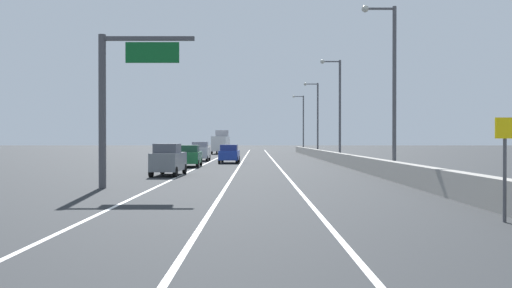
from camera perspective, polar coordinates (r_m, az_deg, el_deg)
ground_plane at (r=66.38m, az=0.56°, el=-1.59°), size 320.00×320.00×0.00m
lane_stripe_left at (r=57.60m, az=-4.86°, el=-1.90°), size 0.16×130.00×0.00m
lane_stripe_center at (r=57.41m, az=-1.37°, el=-1.91°), size 0.16×130.00×0.00m
lane_stripe_right at (r=57.42m, az=2.12°, el=-1.91°), size 0.16×130.00×0.00m
jersey_barrier_right at (r=43.13m, az=10.85°, el=-1.97°), size 0.60×120.00×1.10m
overhead_sign_gantry at (r=26.65m, az=-14.64°, el=5.53°), size 4.68×0.36×7.50m
speed_advisory_sign at (r=16.65m, az=25.46°, el=-1.65°), size 0.60×0.11×3.00m
lamp_post_right_second at (r=33.48m, az=14.46°, el=6.77°), size 2.14×0.44×10.60m
lamp_post_right_third at (r=54.72m, az=8.94°, el=4.32°), size 2.14×0.44×10.60m
lamp_post_right_fourth at (r=76.24m, az=6.64°, el=3.22°), size 2.14×0.44×10.60m
lamp_post_right_fifth at (r=97.81m, az=5.13°, el=2.61°), size 2.14×0.44×10.60m
car_green_0 at (r=46.49m, az=-7.08°, el=-1.29°), size 2.01×4.62×1.90m
car_silver_1 at (r=59.52m, az=-5.90°, el=-0.80°), size 2.00×4.58×2.14m
car_gray_2 at (r=35.30m, az=-9.33°, el=-1.69°), size 1.91×4.33×2.11m
car_blue_3 at (r=53.75m, az=-2.78°, el=-1.07°), size 2.04×4.41×1.88m
box_truck at (r=90.61m, az=-3.67°, el=0.12°), size 2.71×9.39×4.04m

